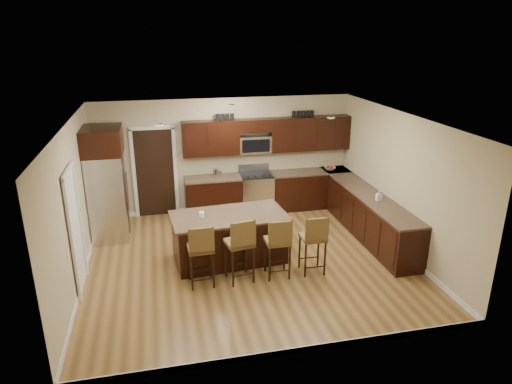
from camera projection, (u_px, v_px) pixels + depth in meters
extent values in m
plane|color=olive|center=(249.00, 260.00, 8.70)|extent=(6.00, 6.00, 0.00)
plane|color=silver|center=(248.00, 120.00, 7.79)|extent=(6.00, 6.00, 0.00)
plane|color=#BEB189|center=(225.00, 155.00, 10.77)|extent=(6.00, 0.00, 6.00)
plane|color=#BEB189|center=(74.00, 207.00, 7.63)|extent=(0.00, 5.50, 5.50)
plane|color=#BEB189|center=(400.00, 183.00, 8.86)|extent=(0.00, 5.50, 5.50)
cube|color=black|center=(213.00, 197.00, 10.73)|extent=(1.30, 0.60, 0.88)
cube|color=black|center=(309.00, 190.00, 11.22)|extent=(1.94, 0.60, 0.88)
cube|color=black|center=(371.00, 218.00, 9.54)|extent=(0.60, 3.35, 0.88)
cube|color=brown|center=(213.00, 178.00, 10.58)|extent=(1.30, 0.63, 0.04)
cube|color=brown|center=(310.00, 172.00, 11.07)|extent=(1.94, 0.63, 0.04)
cube|color=brown|center=(372.00, 197.00, 9.39)|extent=(0.63, 3.35, 0.04)
cube|color=black|center=(211.00, 138.00, 10.39)|extent=(1.30, 0.33, 0.80)
cube|color=black|center=(310.00, 133.00, 10.88)|extent=(1.94, 0.33, 0.80)
cube|color=black|center=(255.00, 125.00, 10.52)|extent=(0.76, 0.33, 0.30)
cube|color=silver|center=(256.00, 193.00, 10.94)|extent=(0.76, 0.64, 0.90)
cube|color=black|center=(256.00, 175.00, 10.79)|extent=(0.76, 0.60, 0.03)
cube|color=black|center=(259.00, 198.00, 10.66)|extent=(0.65, 0.01, 0.45)
cube|color=silver|center=(254.00, 167.00, 11.00)|extent=(0.76, 0.05, 0.18)
cube|color=silver|center=(255.00, 144.00, 10.69)|extent=(0.76, 0.31, 0.40)
cube|color=black|center=(155.00, 173.00, 10.53)|extent=(0.85, 0.03, 2.06)
cube|color=white|center=(75.00, 232.00, 7.47)|extent=(0.03, 0.80, 2.04)
cube|color=black|center=(229.00, 238.00, 8.60)|extent=(2.09, 1.16, 0.88)
cube|color=brown|center=(229.00, 216.00, 8.45)|extent=(2.20, 1.27, 0.04)
cube|color=black|center=(230.00, 257.00, 8.73)|extent=(2.00, 1.08, 0.09)
cube|color=brown|center=(201.00, 248.00, 7.67)|extent=(0.43, 0.43, 0.06)
cube|color=brown|center=(201.00, 241.00, 7.42)|extent=(0.42, 0.05, 0.45)
cylinder|color=black|center=(192.00, 273.00, 7.59)|extent=(0.04, 0.04, 0.65)
cylinder|color=black|center=(213.00, 271.00, 7.66)|extent=(0.04, 0.04, 0.65)
cylinder|color=black|center=(190.00, 263.00, 7.92)|extent=(0.04, 0.04, 0.65)
cylinder|color=black|center=(211.00, 261.00, 8.00)|extent=(0.04, 0.04, 0.65)
cube|color=brown|center=(239.00, 243.00, 7.80)|extent=(0.51, 0.51, 0.06)
cube|color=brown|center=(243.00, 235.00, 7.55)|extent=(0.44, 0.12, 0.47)
cylinder|color=black|center=(231.00, 268.00, 7.71)|extent=(0.04, 0.04, 0.68)
cylinder|color=black|center=(252.00, 266.00, 7.79)|extent=(0.04, 0.04, 0.68)
cylinder|color=black|center=(227.00, 258.00, 8.06)|extent=(0.04, 0.04, 0.68)
cylinder|color=black|center=(248.00, 256.00, 8.14)|extent=(0.04, 0.04, 0.68)
cube|color=brown|center=(277.00, 241.00, 7.95)|extent=(0.42, 0.42, 0.06)
cube|color=brown|center=(280.00, 234.00, 7.70)|extent=(0.42, 0.05, 0.45)
cylinder|color=black|center=(270.00, 265.00, 7.87)|extent=(0.04, 0.04, 0.65)
cylinder|color=black|center=(290.00, 263.00, 7.94)|extent=(0.04, 0.04, 0.65)
cylinder|color=black|center=(265.00, 255.00, 8.20)|extent=(0.04, 0.04, 0.65)
cylinder|color=black|center=(284.00, 253.00, 8.27)|extent=(0.04, 0.04, 0.65)
cube|color=silver|center=(108.00, 196.00, 9.39)|extent=(0.72, 0.91, 1.82)
cube|color=black|center=(126.00, 195.00, 9.47)|extent=(0.01, 0.02, 1.73)
cylinder|color=silver|center=(127.00, 192.00, 9.37)|extent=(0.02, 0.02, 0.81)
cylinder|color=silver|center=(127.00, 190.00, 9.52)|extent=(0.02, 0.02, 0.81)
cube|color=black|center=(102.00, 141.00, 9.00)|extent=(0.78, 0.97, 0.53)
cube|color=brown|center=(242.00, 223.00, 10.38)|extent=(1.13, 0.96, 0.01)
imported|color=silver|center=(330.00, 168.00, 11.15)|extent=(0.34, 0.34, 0.07)
imported|color=#B2B2B2|center=(379.00, 195.00, 9.11)|extent=(0.10, 0.10, 0.22)
cylinder|color=silver|center=(215.00, 173.00, 10.55)|extent=(0.12, 0.12, 0.20)
cylinder|color=silver|center=(220.00, 174.00, 10.58)|extent=(0.11, 0.11, 0.16)
cylinder|color=white|center=(202.00, 215.00, 8.32)|extent=(0.10, 0.10, 0.10)
cube|color=brown|center=(313.00, 237.00, 8.09)|extent=(0.42, 0.42, 0.06)
cube|color=brown|center=(317.00, 230.00, 7.84)|extent=(0.42, 0.05, 0.45)
cylinder|color=black|center=(306.00, 261.00, 8.00)|extent=(0.04, 0.04, 0.65)
cylinder|color=black|center=(325.00, 259.00, 8.08)|extent=(0.04, 0.04, 0.65)
cylinder|color=black|center=(299.00, 252.00, 8.33)|extent=(0.04, 0.04, 0.65)
cylinder|color=black|center=(318.00, 250.00, 8.41)|extent=(0.04, 0.04, 0.65)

